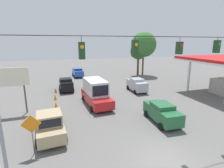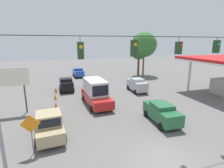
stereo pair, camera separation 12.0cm
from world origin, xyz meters
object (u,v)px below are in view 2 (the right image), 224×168
(sedan_black_withflow_far, at_px, (66,84))
(box_truck_red_withflow_mid, at_px, (96,92))
(sedan_blue_withflow_deep, at_px, (78,72))
(traffic_cone_nearest, at_px, (56,134))
(overhead_signal_span, at_px, (155,73))
(sedan_green_crossing_near, at_px, (162,112))
(traffic_cone_third, at_px, (56,105))
(tree_horizon_left, at_px, (144,45))
(tree_horizon_right, at_px, (139,52))
(pickup_truck_tan_parked_shoulder, at_px, (49,124))
(traffic_cone_second, at_px, (55,117))
(traffic_cone_fifth, at_px, (56,90))
(traffic_cone_fourth, at_px, (55,97))
(work_zone_sign, at_px, (31,127))
(roadside_billboard, at_px, (9,81))
(sedan_silver_oncoming_far, at_px, (137,85))

(sedan_black_withflow_far, bearing_deg, box_truck_red_withflow_mid, 112.65)
(sedan_blue_withflow_deep, xyz_separation_m, traffic_cone_nearest, (4.91, 24.79, -0.60))
(overhead_signal_span, xyz_separation_m, box_truck_red_withflow_mid, (1.75, -10.17, -3.95))
(sedan_green_crossing_near, distance_m, traffic_cone_third, 11.73)
(sedan_green_crossing_near, bearing_deg, box_truck_red_withflow_mid, -54.34)
(tree_horizon_left, relative_size, tree_horizon_right, 1.33)
(pickup_truck_tan_parked_shoulder, relative_size, traffic_cone_second, 7.41)
(traffic_cone_nearest, xyz_separation_m, traffic_cone_fifth, (-0.09, -13.33, 0.00))
(traffic_cone_nearest, height_order, traffic_cone_fourth, same)
(traffic_cone_fifth, bearing_deg, traffic_cone_nearest, 89.62)
(box_truck_red_withflow_mid, bearing_deg, sedan_green_crossing_near, 125.66)
(overhead_signal_span, height_order, work_zone_sign, overhead_signal_span)
(pickup_truck_tan_parked_shoulder, bearing_deg, tree_horizon_right, -130.66)
(overhead_signal_span, distance_m, sedan_green_crossing_near, 6.43)
(tree_horizon_left, bearing_deg, traffic_cone_fifth, 24.39)
(traffic_cone_fourth, bearing_deg, tree_horizon_left, -147.68)
(sedan_blue_withflow_deep, xyz_separation_m, box_truck_red_withflow_mid, (0.15, 18.08, 0.52))
(overhead_signal_span, relative_size, traffic_cone_second, 25.62)
(traffic_cone_third, distance_m, tree_horizon_right, 24.25)
(pickup_truck_tan_parked_shoulder, relative_size, box_truck_red_withflow_mid, 0.81)
(sedan_black_withflow_far, bearing_deg, tree_horizon_left, -155.48)
(traffic_cone_fourth, relative_size, traffic_cone_fifth, 1.00)
(traffic_cone_fourth, bearing_deg, sedan_black_withflow_far, -112.19)
(traffic_cone_third, bearing_deg, roadside_billboard, 4.30)
(traffic_cone_nearest, bearing_deg, sedan_green_crossing_near, 179.78)
(tree_horizon_right, bearing_deg, sedan_silver_oncoming_far, 63.08)
(sedan_blue_withflow_deep, xyz_separation_m, tree_horizon_left, (-14.25, 2.82, 5.86))
(traffic_cone_fourth, distance_m, tree_horizon_left, 23.55)
(tree_horizon_left, bearing_deg, sedan_silver_oncoming_far, 58.54)
(work_zone_sign, relative_size, tree_horizon_right, 0.39)
(traffic_cone_fourth, bearing_deg, traffic_cone_nearest, 89.89)
(tree_horizon_left, bearing_deg, tree_horizon_right, -12.71)
(box_truck_red_withflow_mid, relative_size, traffic_cone_second, 9.12)
(sedan_green_crossing_near, height_order, tree_horizon_left, tree_horizon_left)
(work_zone_sign, height_order, tree_horizon_left, tree_horizon_left)
(traffic_cone_fourth, height_order, work_zone_sign, work_zone_sign)
(traffic_cone_fourth, bearing_deg, sedan_silver_oncoming_far, -178.04)
(pickup_truck_tan_parked_shoulder, bearing_deg, traffic_cone_second, -98.41)
(traffic_cone_third, bearing_deg, sedan_silver_oncoming_far, -163.58)
(traffic_cone_second, height_order, roadside_billboard, roadside_billboard)
(tree_horizon_left, bearing_deg, box_truck_red_withflow_mid, 46.68)
(traffic_cone_nearest, distance_m, traffic_cone_fifth, 13.33)
(sedan_silver_oncoming_far, relative_size, pickup_truck_tan_parked_shoulder, 0.76)
(sedan_silver_oncoming_far, relative_size, sedan_blue_withflow_deep, 0.93)
(sedan_black_withflow_far, height_order, traffic_cone_nearest, sedan_black_withflow_far)
(traffic_cone_nearest, bearing_deg, pickup_truck_tan_parked_shoulder, -55.74)
(sedan_silver_oncoming_far, height_order, traffic_cone_second, sedan_silver_oncoming_far)
(tree_horizon_left, bearing_deg, traffic_cone_nearest, 48.92)
(sedan_blue_withflow_deep, xyz_separation_m, tree_horizon_right, (-13.15, 2.57, 4.37))
(traffic_cone_nearest, relative_size, traffic_cone_fourth, 1.00)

